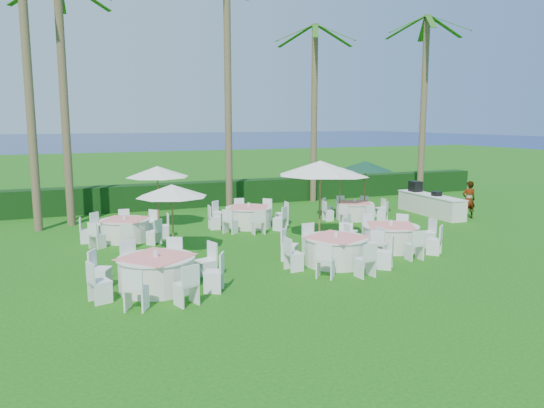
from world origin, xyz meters
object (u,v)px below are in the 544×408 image
Objects in this scene: banquet_table_e at (249,216)px; banquet_table_a at (157,272)px; umbrella_c at (157,172)px; banquet_table_c at (391,237)px; buffet_table at (430,204)px; umbrella_b at (320,168)px; banquet_table_b at (336,250)px; umbrella_a at (172,191)px; staff_person at (469,200)px; banquet_table_f at (354,210)px; umbrella_green at (365,166)px; umbrella_d at (340,172)px; banquet_table_d at (125,229)px.

banquet_table_a is at bearing -126.60° from banquet_table_e.
banquet_table_c is at bearing -45.54° from umbrella_c.
banquet_table_e is at bearing 176.40° from buffet_table.
umbrella_b is at bearing -44.86° from umbrella_c.
banquet_table_b is 1.48× the size of umbrella_a.
staff_person is (8.99, 4.32, 0.38)m from banquet_table_b.
banquet_table_f is 1.28× the size of umbrella_a.
banquet_table_c is 3.30m from umbrella_b.
banquet_table_f is at bearing -3.40° from staff_person.
banquet_table_b is at bearing -128.01° from umbrella_green.
banquet_table_a is 1.34× the size of umbrella_d.
umbrella_b is at bearing -128.73° from umbrella_d.
umbrella_green is at bearing 51.99° from banquet_table_b.
umbrella_b is at bearing 72.03° from banquet_table_b.
buffet_table reaches higher than banquet_table_e.
banquet_table_f is (4.34, 6.07, -0.06)m from banquet_table_b.
staff_person is at bearing 11.06° from umbrella_b.
umbrella_green is 3.45m from buffet_table.
umbrella_b is 6.63m from umbrella_c.
umbrella_c is 0.99× the size of umbrella_green.
umbrella_a is at bearing -94.92° from umbrella_c.
umbrella_d reaches higher than staff_person.
banquet_table_e is at bearing 6.64° from banquet_table_d.
umbrella_b is at bearing -157.61° from buffet_table.
banquet_table_d is 1.24× the size of umbrella_c.
banquet_table_f is at bearing -1.63° from banquet_table_e.
banquet_table_a is 1.50× the size of umbrella_a.
banquet_table_f is (9.66, 0.43, -0.02)m from banquet_table_d.
banquet_table_a is 0.85× the size of buffet_table.
banquet_table_f is at bearing 2.54° from banquet_table_d.
banquet_table_b is at bearing -120.63° from umbrella_d.
banquet_table_c is 7.28m from staff_person.
buffet_table is (4.35, -0.54, -1.56)m from umbrella_d.
banquet_table_e is (4.87, 6.56, -0.02)m from banquet_table_a.
umbrella_d is at bearing 59.37° from banquet_table_b.
banquet_table_d is 14.38m from staff_person.
umbrella_a is (-6.75, 2.08, 1.61)m from banquet_table_c.
umbrella_d is at bearing 172.91° from buffet_table.
umbrella_c is 13.24m from staff_person.
umbrella_d is at bearing 3.64° from banquet_table_d.
umbrella_c is 12.09m from buffet_table.
buffet_table is (8.49, -0.53, 0.06)m from banquet_table_e.
umbrella_d reaches higher than umbrella_a.
umbrella_c is (1.52, 7.75, 1.79)m from banquet_table_a.
banquet_table_b is (5.33, 0.35, -0.01)m from banquet_table_a.
banquet_table_b is at bearing -144.75° from buffet_table.
banquet_table_b reaches higher than banquet_table_f.
buffet_table reaches higher than banquet_table_d.
banquet_table_a is 2.06× the size of staff_person.
umbrella_d is 5.77m from staff_person.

